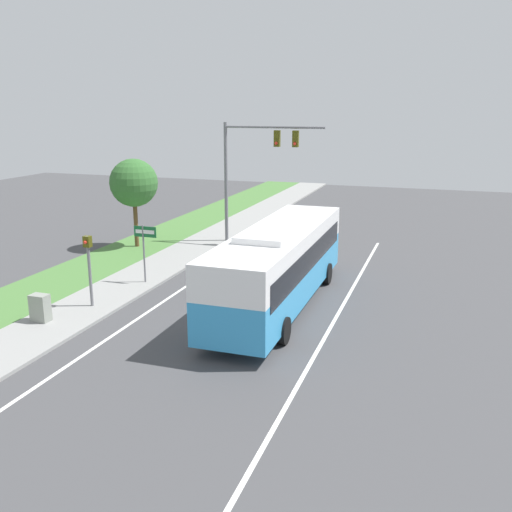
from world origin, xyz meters
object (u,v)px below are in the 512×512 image
(bus, at_px, (279,261))
(utility_cabinet, at_px, (40,308))
(street_sign, at_px, (145,244))
(pedestrian_signal, at_px, (89,260))
(signal_gantry, at_px, (253,159))

(bus, height_order, utility_cabinet, bus)
(bus, xyz_separation_m, street_sign, (-6.57, 0.87, 0.02))
(utility_cabinet, bearing_deg, bus, 31.17)
(street_sign, distance_m, utility_cabinet, 5.91)
(bus, bearing_deg, pedestrian_signal, -159.11)
(signal_gantry, bearing_deg, pedestrian_signal, -101.50)
(bus, relative_size, signal_gantry, 1.66)
(street_sign, bearing_deg, pedestrian_signal, -97.61)
(pedestrian_signal, xyz_separation_m, utility_cabinet, (-0.81, -2.07, -1.41))
(signal_gantry, height_order, utility_cabinet, signal_gantry)
(bus, bearing_deg, utility_cabinet, -148.83)
(bus, height_order, signal_gantry, signal_gantry)
(bus, bearing_deg, street_sign, 172.44)
(bus, xyz_separation_m, signal_gantry, (-4.48, 9.89, 3.08))
(signal_gantry, height_order, street_sign, signal_gantry)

